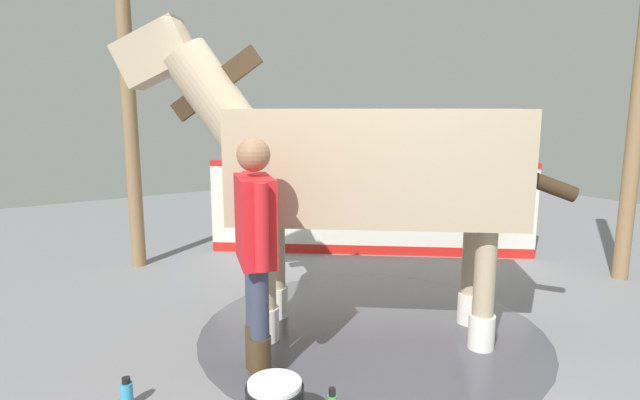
{
  "coord_description": "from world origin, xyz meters",
  "views": [
    {
      "loc": [
        2.38,
        2.9,
        1.83
      ],
      "look_at": [
        0.43,
        -0.19,
        1.17
      ],
      "focal_mm": 28.8,
      "sensor_mm": 36.0,
      "label": 1
    }
  ],
  "objects": [
    {
      "name": "roof_post_far",
      "position": [
        -3.23,
        0.13,
        1.58
      ],
      "size": [
        0.16,
        0.16,
        3.15
      ],
      "primitive_type": "cylinder",
      "color": "olive",
      "rests_on": "ground"
    },
    {
      "name": "horse",
      "position": [
        -0.01,
        -0.34,
        1.38
      ],
      "size": [
        2.98,
        2.36,
        2.53
      ],
      "rotation": [
        0.0,
        0.0,
        -0.65
      ],
      "color": "tan",
      "rests_on": "ground"
    },
    {
      "name": "handler",
      "position": [
        0.98,
        -0.12,
        0.94
      ],
      "size": [
        0.35,
        0.64,
        1.64
      ],
      "rotation": [
        0.0,
        0.0,
        2.84
      ],
      "color": "#47331E",
      "rests_on": "ground"
    },
    {
      "name": "barrier_wall",
      "position": [
        -1.49,
        -2.06,
        0.54
      ],
      "size": [
        3.26,
        2.51,
        1.17
      ],
      "color": "silver",
      "rests_on": "ground"
    },
    {
      "name": "ground_plane",
      "position": [
        0.0,
        0.0,
        -0.01
      ],
      "size": [
        16.0,
        16.0,
        0.02
      ],
      "primitive_type": "cube",
      "color": "gray"
    },
    {
      "name": "wet_patch",
      "position": [
        -0.12,
        -0.26,
        0.0
      ],
      "size": [
        2.84,
        2.84,
        0.0
      ],
      "primitive_type": "cylinder",
      "color": "#4C4C54",
      "rests_on": "ground"
    },
    {
      "name": "roof_post_near",
      "position": [
        1.08,
        -3.16,
        1.58
      ],
      "size": [
        0.16,
        0.16,
        3.15
      ],
      "primitive_type": "cylinder",
      "color": "olive",
      "rests_on": "ground"
    },
    {
      "name": "bottle_shampoo",
      "position": [
        1.84,
        -0.19,
        0.09
      ],
      "size": [
        0.07,
        0.07,
        0.2
      ],
      "color": "#3399CC",
      "rests_on": "ground"
    }
  ]
}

